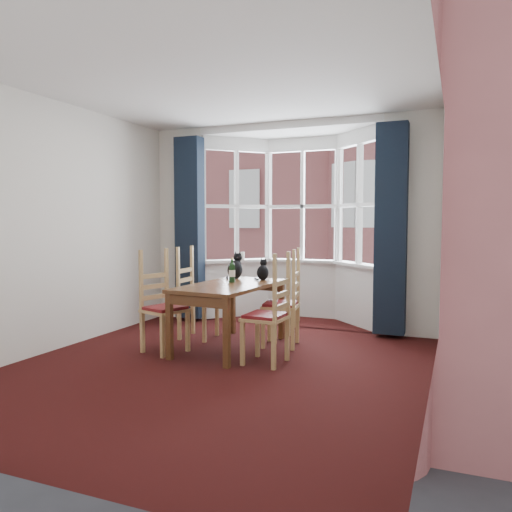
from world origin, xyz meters
The scene contains 21 objects.
floor centered at (0.00, 0.00, 0.00)m, with size 4.50×4.50×0.00m, color black.
ceiling centered at (0.00, 0.00, 2.80)m, with size 4.50×4.50×0.00m, color white.
wall_left centered at (-2.00, 0.00, 1.40)m, with size 4.50×4.50×0.00m, color silver.
wall_right centered at (2.00, 0.00, 1.40)m, with size 4.50×4.50×0.00m, color silver.
wall_near centered at (0.00, -2.25, 1.40)m, with size 4.00×4.00×0.00m, color silver.
wall_back_pier_left centered at (-1.65, 2.25, 1.40)m, with size 0.70×0.12×2.80m, color silver.
wall_back_pier_right centered at (1.65, 2.25, 1.40)m, with size 0.70×0.12×2.80m, color silver.
bay_window centered at (0.00, 2.75, 1.40)m, with size 2.76×0.94×2.80m.
curtain_left centered at (-1.42, 2.07, 1.35)m, with size 0.38×0.22×2.60m, color #141F2F.
curtain_right centered at (1.42, 2.07, 1.35)m, with size 0.38×0.22×2.60m, color #141F2F.
dining_table centered at (-0.19, 0.82, 0.65)m, with size 0.89×1.52×0.74m.
chair_left_near centered at (-0.88, 0.43, 0.47)m, with size 0.51×0.52×0.92m.
chair_left_far centered at (-0.87, 1.13, 0.47)m, with size 0.41×0.43×0.92m.
chair_right_near centered at (0.48, 0.41, 0.47)m, with size 0.42×0.44×0.92m.
chair_right_far centered at (0.39, 1.17, 0.47)m, with size 0.46×0.48×0.92m.
cat_left centered at (-0.36, 1.33, 0.87)m, with size 0.18×0.26×0.34m.
cat_right centered at (0.00, 1.34, 0.84)m, with size 0.18×0.22×0.27m.
wine_bottle centered at (-0.23, 0.96, 0.87)m, with size 0.07×0.07×0.29m.
candle_tall centered at (-0.82, 2.60, 0.93)m, with size 0.06×0.06×0.12m, color white.
street centered at (0.00, 32.25, -6.00)m, with size 80.00×80.00×0.00m, color #333335.
tenement_building centered at (0.00, 14.01, 1.60)m, with size 18.40×7.80×15.20m.
Camera 1 is at (2.19, -4.27, 1.45)m, focal length 35.00 mm.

